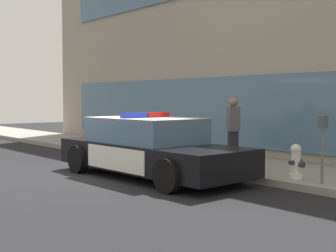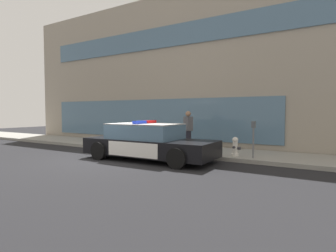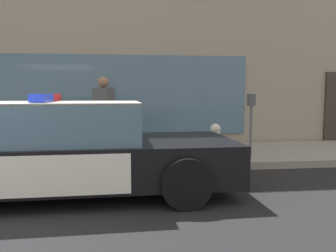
# 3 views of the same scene
# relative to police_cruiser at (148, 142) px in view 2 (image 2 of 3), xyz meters

# --- Properties ---
(ground) EXTENTS (48.00, 48.00, 0.00)m
(ground) POSITION_rel_police_cruiser_xyz_m (-1.54, -0.76, -0.68)
(ground) COLOR black
(sidewalk) EXTENTS (48.00, 2.73, 0.15)m
(sidewalk) POSITION_rel_police_cruiser_xyz_m (-1.54, 2.56, -0.61)
(sidewalk) COLOR gray
(sidewalk) RESTS_ON ground
(storefront_building) EXTENTS (24.02, 11.23, 7.99)m
(storefront_building) POSITION_rel_police_cruiser_xyz_m (-0.10, 9.55, 3.32)
(storefront_building) COLOR gray
(storefront_building) RESTS_ON ground
(police_cruiser) EXTENTS (5.15, 2.19, 1.49)m
(police_cruiser) POSITION_rel_police_cruiser_xyz_m (0.00, 0.00, 0.00)
(police_cruiser) COLOR black
(police_cruiser) RESTS_ON ground
(fire_hydrant) EXTENTS (0.34, 0.39, 0.73)m
(fire_hydrant) POSITION_rel_police_cruiser_xyz_m (2.84, 1.70, -0.18)
(fire_hydrant) COLOR silver
(fire_hydrant) RESTS_ON sidewalk
(pedestrian_on_sidewalk) EXTENTS (0.48, 0.43, 1.71)m
(pedestrian_on_sidewalk) POSITION_rel_police_cruiser_xyz_m (0.52, 2.29, 0.33)
(pedestrian_on_sidewalk) COLOR #23232D
(pedestrian_on_sidewalk) RESTS_ON sidewalk
(parking_meter) EXTENTS (0.12, 0.18, 1.34)m
(parking_meter) POSITION_rel_police_cruiser_xyz_m (3.54, 1.56, 0.40)
(parking_meter) COLOR slate
(parking_meter) RESTS_ON sidewalk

